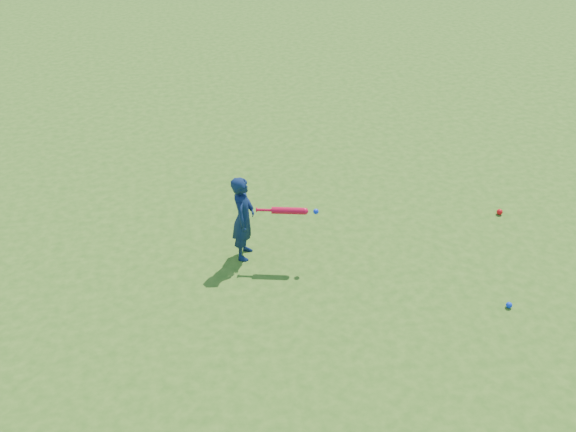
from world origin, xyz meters
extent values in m
plane|color=#335E16|center=(0.00, 0.00, 0.00)|extent=(80.00, 80.00, 0.00)
imported|color=#0D1D40|center=(-0.34, -0.01, 0.51)|extent=(0.35, 0.43, 1.03)
sphere|color=red|center=(2.94, 0.29, 0.04)|extent=(0.08, 0.08, 0.08)
sphere|color=#0C31D2|center=(2.26, -1.38, 0.03)|extent=(0.07, 0.07, 0.07)
cylinder|color=red|center=(-0.20, -0.09, 0.66)|extent=(0.02, 0.05, 0.05)
cylinder|color=red|center=(-0.11, -0.11, 0.66)|extent=(0.18, 0.07, 0.03)
cylinder|color=red|center=(0.14, -0.17, 0.66)|extent=(0.37, 0.16, 0.08)
sphere|color=red|center=(0.32, -0.21, 0.66)|extent=(0.08, 0.08, 0.08)
sphere|color=#0C2DD7|center=(0.44, -0.23, 0.66)|extent=(0.06, 0.06, 0.06)
camera|label=1|loc=(-0.86, -5.96, 4.49)|focal=40.00mm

